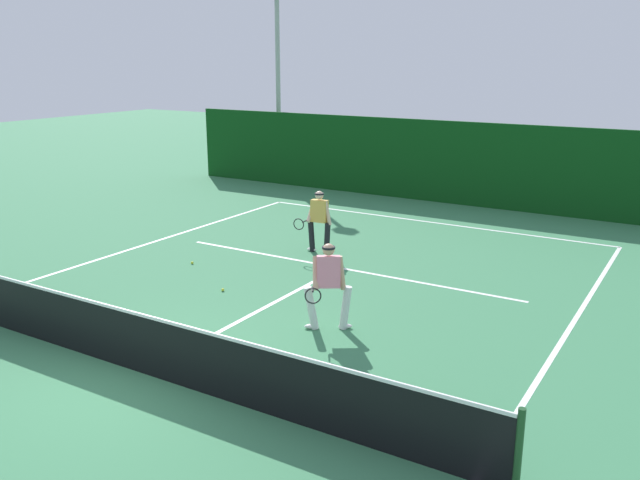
{
  "coord_description": "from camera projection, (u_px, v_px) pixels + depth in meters",
  "views": [
    {
      "loc": [
        7.43,
        -6.81,
        4.85
      ],
      "look_at": [
        0.19,
        5.16,
        1.0
      ],
      "focal_mm": 37.52,
      "sensor_mm": 36.0,
      "label": 1
    }
  ],
  "objects": [
    {
      "name": "light_pole",
      "position": [
        278.0,
        64.0,
        26.13
      ],
      "size": [
        0.55,
        0.44,
        7.46
      ],
      "color": "#9EA39E",
      "rests_on": "ground_plane"
    },
    {
      "name": "tennis_ball",
      "position": [
        192.0,
        263.0,
        16.15
      ],
      "size": [
        0.07,
        0.07,
        0.07
      ],
      "primitive_type": "sphere",
      "color": "#D1E033",
      "rests_on": "ground_plane"
    },
    {
      "name": "tennis_net",
      "position": [
        140.0,
        342.0,
        10.47
      ],
      "size": [
        11.93,
        0.09,
        1.11
      ],
      "color": "#1E4723",
      "rests_on": "ground_plane"
    },
    {
      "name": "court_line_service",
      "position": [
        340.0,
        268.0,
        15.86
      ],
      "size": [
        8.88,
        0.1,
        0.01
      ],
      "primitive_type": "cube",
      "color": "white",
      "rests_on": "ground_plane"
    },
    {
      "name": "ground_plane",
      "position": [
        142.0,
        373.0,
        10.61
      ],
      "size": [
        80.0,
        80.0,
        0.0
      ],
      "primitive_type": "plane",
      "color": "#397B50"
    },
    {
      "name": "back_fence_windscreen",
      "position": [
        462.0,
        164.0,
        22.32
      ],
      "size": [
        22.04,
        0.12,
        2.78
      ],
      "primitive_type": "cube",
      "color": "#0C3E13",
      "rests_on": "ground_plane"
    },
    {
      "name": "court_line_baseline_far",
      "position": [
        427.0,
        222.0,
        20.29
      ],
      "size": [
        10.89,
        0.1,
        0.01
      ],
      "primitive_type": "cube",
      "color": "white",
      "rests_on": "ground_plane"
    },
    {
      "name": "tennis_ball_extra",
      "position": [
        223.0,
        290.0,
        14.28
      ],
      "size": [
        0.07,
        0.07,
        0.07
      ],
      "primitive_type": "sphere",
      "color": "#D1E033",
      "rests_on": "ground_plane"
    },
    {
      "name": "player_near",
      "position": [
        328.0,
        283.0,
        12.08
      ],
      "size": [
        0.83,
        1.03,
        1.64
      ],
      "rotation": [
        0.0,
        0.0,
        3.7
      ],
      "color": "silver",
      "rests_on": "ground_plane"
    },
    {
      "name": "player_far",
      "position": [
        319.0,
        219.0,
        16.9
      ],
      "size": [
        0.73,
        0.84,
        1.6
      ],
      "rotation": [
        0.0,
        0.0,
        3.23
      ],
      "color": "black",
      "rests_on": "ground_plane"
    },
    {
      "name": "court_line_centre",
      "position": [
        261.0,
        310.0,
        13.25
      ],
      "size": [
        0.1,
        6.4,
        0.01
      ],
      "primitive_type": "cube",
      "color": "white",
      "rests_on": "ground_plane"
    }
  ]
}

